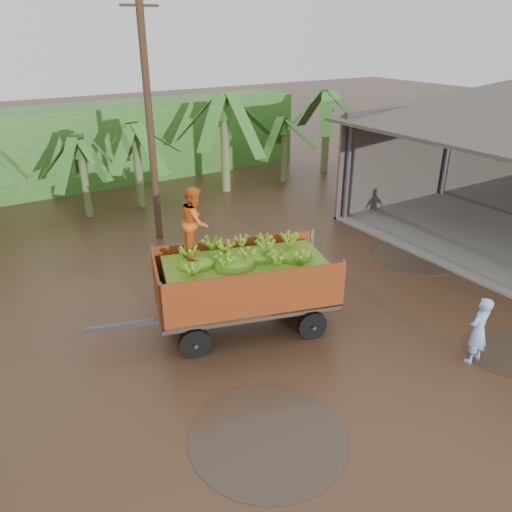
{
  "coord_description": "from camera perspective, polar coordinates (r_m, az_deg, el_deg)",
  "views": [
    {
      "loc": [
        -7.47,
        -8.05,
        6.9
      ],
      "look_at": [
        -1.35,
        1.65,
        1.61
      ],
      "focal_mm": 35.0,
      "sensor_mm": 36.0,
      "label": 1
    }
  ],
  "objects": [
    {
      "name": "banana_plants",
      "position": [
        16.83,
        -19.02,
        6.01
      ],
      "size": [
        24.72,
        20.69,
        4.37
      ],
      "color": "#2D661E",
      "rests_on": "ground"
    },
    {
      "name": "man_blue",
      "position": [
        12.15,
        24.08,
        -7.76
      ],
      "size": [
        0.61,
        0.43,
        1.61
      ],
      "primitive_type": "imported",
      "rotation": [
        0.0,
        0.0,
        3.22
      ],
      "color": "#80AAE9",
      "rests_on": "ground"
    },
    {
      "name": "hedge_north",
      "position": [
        25.19,
        -19.41,
        11.72
      ],
      "size": [
        22.0,
        3.0,
        3.6
      ],
      "primitive_type": "cube",
      "color": "#2D661E",
      "rests_on": "ground"
    },
    {
      "name": "banana_trailer",
      "position": [
        12.08,
        -1.42,
        -2.73
      ],
      "size": [
        6.03,
        3.23,
        3.66
      ],
      "rotation": [
        0.0,
        0.0,
        -0.29
      ],
      "color": "#B44619",
      "rests_on": "ground"
    },
    {
      "name": "utility_pole",
      "position": [
        17.09,
        -12.06,
        14.8
      ],
      "size": [
        1.2,
        0.24,
        8.07
      ],
      "color": "#47301E",
      "rests_on": "ground"
    },
    {
      "name": "ground",
      "position": [
        12.97,
        9.07,
        -7.71
      ],
      "size": [
        100.0,
        100.0,
        0.0
      ],
      "primitive_type": "plane",
      "color": "black",
      "rests_on": "ground"
    }
  ]
}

